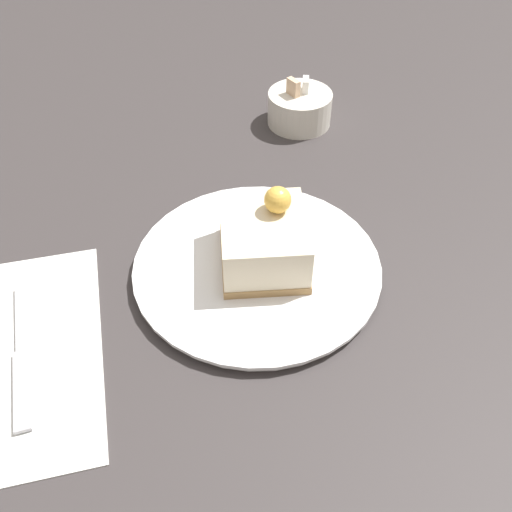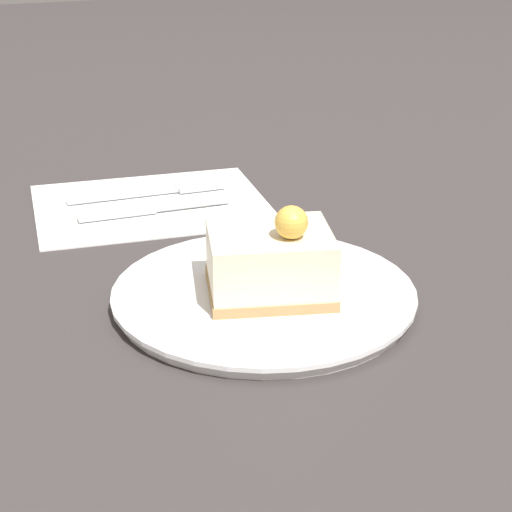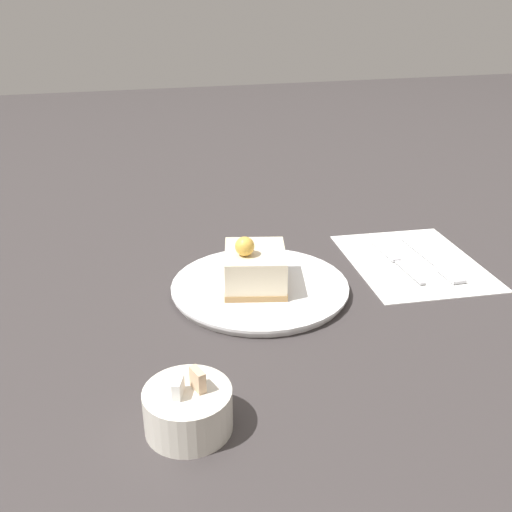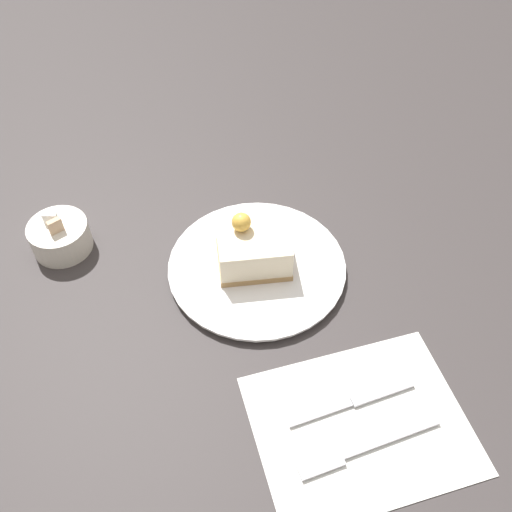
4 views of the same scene
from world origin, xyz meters
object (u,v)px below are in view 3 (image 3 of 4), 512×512
object	(u,v)px
fork	(434,262)
sugar_bowl	(188,409)
cake_slice	(255,267)
knife	(392,257)
plate	(260,287)

from	to	relation	value
fork	sugar_bowl	xyz separation A→B (m)	(0.44, 0.26, 0.02)
cake_slice	fork	world-z (taller)	cake_slice
fork	knife	xyz separation A→B (m)	(0.05, -0.04, 0.00)
plate	fork	size ratio (longest dim) A/B	1.43
cake_slice	knife	world-z (taller)	cake_slice
fork	knife	distance (m)	0.07
fork	knife	size ratio (longest dim) A/B	1.08
plate	fork	world-z (taller)	plate
plate	cake_slice	size ratio (longest dim) A/B	2.13
cake_slice	knife	bearing A→B (deg)	-154.62
fork	sugar_bowl	bearing A→B (deg)	32.27
knife	fork	bearing A→B (deg)	147.07
plate	sugar_bowl	bearing A→B (deg)	59.42
sugar_bowl	knife	bearing A→B (deg)	-142.49
fork	sugar_bowl	size ratio (longest dim) A/B	2.05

